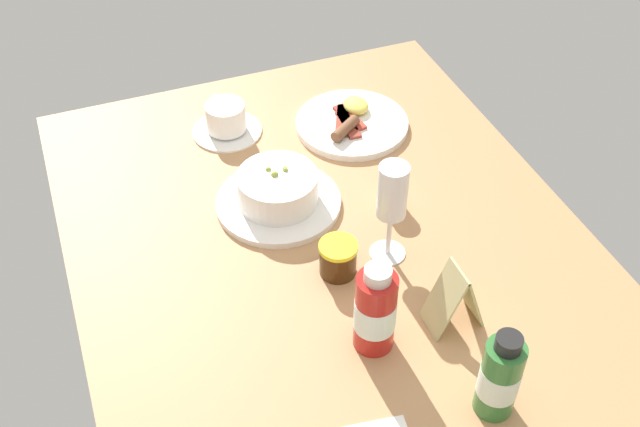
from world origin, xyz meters
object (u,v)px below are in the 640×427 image
at_px(breakfast_plate, 352,122).
at_px(wine_glass, 392,197).
at_px(porridge_bowl, 278,191).
at_px(jam_jar, 338,258).
at_px(creamer_jug, 393,195).
at_px(sauce_bottle_green, 500,377).
at_px(menu_card, 455,296).
at_px(coffee_cup, 226,120).
at_px(sauce_bottle_red, 375,311).

bearing_deg(breakfast_plate, wine_glass, -13.01).
distance_m(porridge_bowl, jam_jar, 0.19).
bearing_deg(porridge_bowl, creamer_jug, 67.73).
bearing_deg(sauce_bottle_green, menu_card, 172.89).
bearing_deg(breakfast_plate, coffee_cup, -106.90).
relative_size(porridge_bowl, coffee_cup, 1.62).
bearing_deg(porridge_bowl, sauce_bottle_red, 5.71).
distance_m(jam_jar, breakfast_plate, 0.39).
distance_m(wine_glass, jam_jar, 0.13).
bearing_deg(breakfast_plate, creamer_jug, -5.62).
relative_size(creamer_jug, menu_card, 0.51).
bearing_deg(sauce_bottle_green, coffee_cup, -167.17).
height_order(breakfast_plate, menu_card, menu_card).
relative_size(porridge_bowl, sauce_bottle_green, 1.47).
distance_m(creamer_jug, breakfast_plate, 0.25).
xyz_separation_m(coffee_cup, creamer_jug, (0.31, 0.21, -0.00)).
xyz_separation_m(porridge_bowl, jam_jar, (0.18, 0.04, -0.00)).
xyz_separation_m(wine_glass, jam_jar, (0.01, -0.09, -0.09)).
bearing_deg(menu_card, sauce_bottle_green, -7.11).
bearing_deg(creamer_jug, sauce_bottle_green, -5.97).
bearing_deg(sauce_bottle_green, porridge_bowl, -164.00).
bearing_deg(breakfast_plate, jam_jar, -25.89).
xyz_separation_m(porridge_bowl, breakfast_plate, (-0.17, 0.21, -0.02)).
xyz_separation_m(porridge_bowl, wine_glass, (0.18, 0.13, 0.09)).
bearing_deg(sauce_bottle_red, sauce_bottle_green, 34.22).
height_order(sauce_bottle_green, breakfast_plate, sauce_bottle_green).
xyz_separation_m(coffee_cup, menu_card, (0.58, 0.19, 0.03)).
bearing_deg(breakfast_plate, menu_card, -5.45).
height_order(wine_glass, breakfast_plate, wine_glass).
distance_m(breakfast_plate, menu_card, 0.51).
distance_m(creamer_jug, sauce_bottle_red, 0.30).
bearing_deg(porridge_bowl, jam_jar, 11.57).
bearing_deg(porridge_bowl, breakfast_plate, 128.79).
bearing_deg(jam_jar, wine_glass, 95.62).
bearing_deg(sauce_bottle_green, breakfast_plate, 174.16).
bearing_deg(sauce_bottle_red, breakfast_plate, 160.74).
xyz_separation_m(jam_jar, menu_card, (0.15, 0.12, 0.02)).
xyz_separation_m(jam_jar, breakfast_plate, (-0.35, 0.17, -0.02)).
bearing_deg(menu_card, creamer_jug, 174.70).
distance_m(porridge_bowl, sauce_bottle_red, 0.34).
xyz_separation_m(sauce_bottle_green, menu_card, (-0.15, 0.02, -0.01)).
bearing_deg(sauce_bottle_green, sauce_bottle_red, -145.78).
height_order(sauce_bottle_red, sauce_bottle_green, sauce_bottle_red).
height_order(porridge_bowl, sauce_bottle_red, sauce_bottle_red).
bearing_deg(sauce_bottle_green, wine_glass, -177.87).
height_order(sauce_bottle_red, menu_card, sauce_bottle_red).
xyz_separation_m(sauce_bottle_red, menu_card, (0.00, 0.13, -0.02)).
height_order(wine_glass, sauce_bottle_green, wine_glass).
height_order(jam_jar, sauce_bottle_green, sauce_bottle_green).
bearing_deg(jam_jar, porridge_bowl, -168.43).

